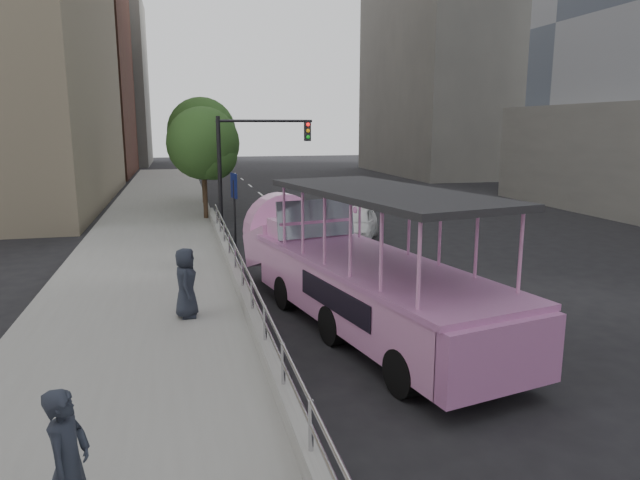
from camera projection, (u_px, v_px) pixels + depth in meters
ground at (380, 325)px, 13.95m from camera, size 160.00×160.00×0.00m
sidewalk at (152, 248)px, 22.09m from camera, size 5.50×80.00×0.30m
kerb_wall at (243, 292)px, 15.03m from camera, size 0.24×30.00×0.36m
guardrail at (242, 268)px, 14.90m from camera, size 0.07×22.00×0.71m
duck_boat at (351, 271)px, 14.00m from camera, size 4.49×10.60×3.43m
car at (354, 223)px, 24.12m from camera, size 3.40×4.67×1.48m
pedestrian_near at (69, 466)px, 6.13m from camera, size 0.59×0.74×1.78m
pedestrian_far at (186, 283)px, 13.48m from camera, size 0.60×0.86×1.68m
parking_sign at (234, 202)px, 22.21m from camera, size 0.19×0.66×3.00m
traffic_signal at (247, 156)px, 24.76m from camera, size 4.20×0.32×5.20m
street_tree_near at (205, 146)px, 27.58m from camera, size 3.52×3.52×5.72m
street_tree_far at (204, 134)px, 33.25m from camera, size 3.97×3.97×6.45m
midrise_brick at (24, 36)px, 52.85m from camera, size 18.00×16.00×26.00m
midrise_stone_a at (486, 12)px, 56.90m from camera, size 20.00×20.00×32.00m
midrise_stone_b at (78, 82)px, 69.14m from camera, size 16.00×14.00×20.00m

